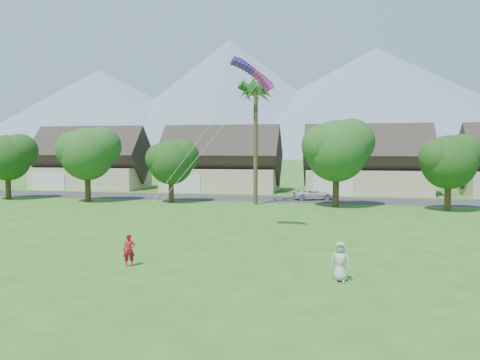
% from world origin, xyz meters
% --- Properties ---
extents(ground, '(500.00, 500.00, 0.00)m').
position_xyz_m(ground, '(0.00, 0.00, 0.00)').
color(ground, '#2D6019').
rests_on(ground, ground).
extents(street, '(90.00, 7.00, 0.01)m').
position_xyz_m(street, '(0.00, 34.00, 0.01)').
color(street, '#2D2D30').
rests_on(street, ground).
extents(kite_flyer, '(0.67, 0.55, 1.58)m').
position_xyz_m(kite_flyer, '(-4.12, 2.83, 0.79)').
color(kite_flyer, '#A5121D').
rests_on(kite_flyer, ground).
extents(watcher, '(0.92, 0.67, 1.73)m').
position_xyz_m(watcher, '(5.96, 2.21, 0.86)').
color(watcher, '#B7B6B2').
rests_on(watcher, ground).
extents(parked_car, '(4.80, 3.21, 1.22)m').
position_xyz_m(parked_car, '(3.63, 34.00, 0.61)').
color(parked_car, silver).
rests_on(parked_car, ground).
extents(mountain_ridge, '(540.00, 240.00, 70.00)m').
position_xyz_m(mountain_ridge, '(10.40, 260.00, 29.07)').
color(mountain_ridge, slate).
rests_on(mountain_ridge, ground).
extents(houses_row, '(72.75, 8.19, 8.86)m').
position_xyz_m(houses_row, '(0.49, 42.99, 3.44)').
color(houses_row, beige).
rests_on(houses_row, ground).
extents(tree_row, '(62.27, 6.67, 8.45)m').
position_xyz_m(tree_row, '(-1.14, 27.92, 4.89)').
color(tree_row, '#47301C').
rests_on(tree_row, ground).
extents(fan_palm, '(3.00, 3.00, 13.80)m').
position_xyz_m(fan_palm, '(-2.00, 28.50, 11.80)').
color(fan_palm, '#4C3D26').
rests_on(fan_palm, ground).
extents(parafoil_kite, '(3.37, 1.42, 0.50)m').
position_xyz_m(parafoil_kite, '(0.39, 12.68, 10.82)').
color(parafoil_kite, '#4919BE').
rests_on(parafoil_kite, ground).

